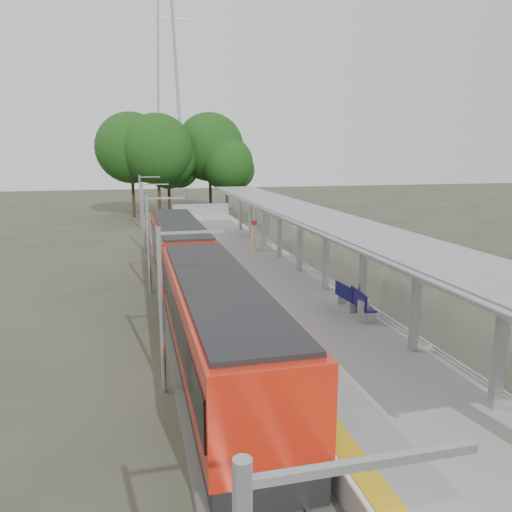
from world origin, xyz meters
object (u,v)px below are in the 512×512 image
(bench_near, at_px, (361,304))
(bench_mid, at_px, (346,296))
(bench_far, at_px, (254,230))
(info_pillar_far, at_px, (254,237))
(train, at_px, (193,275))
(litter_bin, at_px, (363,311))

(bench_near, xyz_separation_m, bench_mid, (-0.04, 1.37, -0.05))
(bench_far, relative_size, info_pillar_far, 0.69)
(bench_near, bearing_deg, train, 148.38)
(bench_far, distance_m, litter_bin, 21.48)
(bench_mid, distance_m, litter_bin, 1.87)
(bench_near, distance_m, bench_far, 20.97)
(bench_near, xyz_separation_m, bench_far, (0.63, 20.96, -0.13))
(info_pillar_far, bearing_deg, train, -141.45)
(train, distance_m, litter_bin, 7.98)
(bench_far, height_order, info_pillar_far, info_pillar_far)
(bench_mid, bearing_deg, train, 148.45)
(info_pillar_far, height_order, litter_bin, info_pillar_far)
(bench_near, bearing_deg, info_pillar_far, 97.59)
(train, height_order, bench_near, train)
(bench_mid, height_order, info_pillar_far, info_pillar_far)
(bench_far, bearing_deg, bench_mid, -76.49)
(bench_mid, height_order, litter_bin, bench_mid)
(bench_far, xyz_separation_m, info_pillar_far, (-1.43, -5.87, 0.40))
(litter_bin, bearing_deg, info_pillar_far, 92.37)
(bench_mid, xyz_separation_m, bench_far, (0.67, 19.60, -0.08))
(train, height_order, bench_far, train)
(train, xyz_separation_m, bench_mid, (6.24, -3.22, -0.49))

